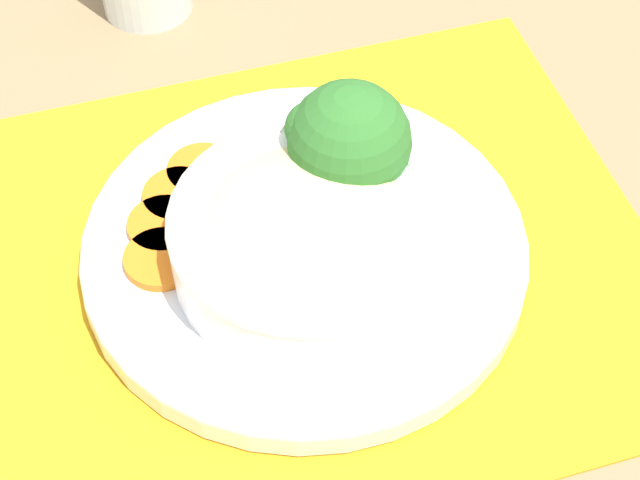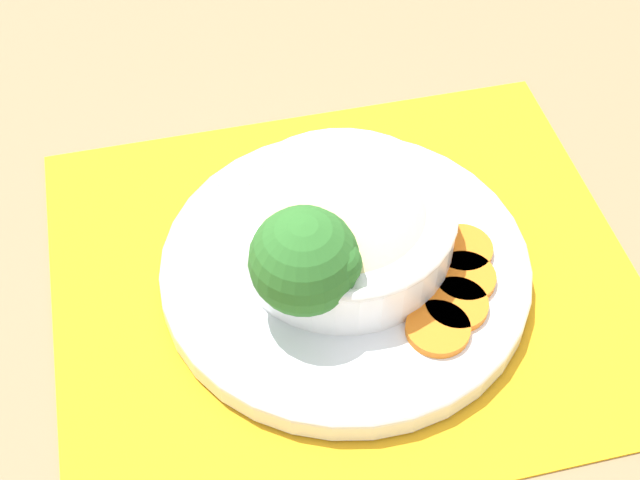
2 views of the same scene
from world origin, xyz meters
TOP-DOWN VIEW (x-y plane):
  - ground_plane at (0.00, 0.00)m, footprint 4.00×4.00m
  - placemat at (0.00, 0.00)m, footprint 0.48×0.42m
  - plate at (0.00, 0.00)m, footprint 0.28×0.28m
  - bowl at (-0.00, -0.02)m, footprint 0.17×0.17m
  - broccoli_floret at (0.03, 0.03)m, footprint 0.08×0.08m
  - carrot_slice_near at (-0.06, 0.07)m, footprint 0.05×0.05m
  - carrot_slice_middle at (-0.07, 0.05)m, footprint 0.05×0.05m
  - carrot_slice_far at (-0.09, 0.03)m, footprint 0.05×0.05m
  - carrot_slice_extra at (-0.09, 0.00)m, footprint 0.05×0.05m

SIDE VIEW (x-z plane):
  - ground_plane at x=0.00m, z-range 0.00..0.00m
  - placemat at x=0.00m, z-range 0.00..0.00m
  - plate at x=0.00m, z-range 0.00..0.03m
  - carrot_slice_near at x=-0.06m, z-range 0.02..0.03m
  - carrot_slice_middle at x=-0.07m, z-range 0.02..0.03m
  - carrot_slice_far at x=-0.09m, z-range 0.02..0.03m
  - carrot_slice_extra at x=-0.09m, z-range 0.02..0.03m
  - bowl at x=0.00m, z-range 0.02..0.07m
  - broccoli_floret at x=0.03m, z-range 0.03..0.11m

